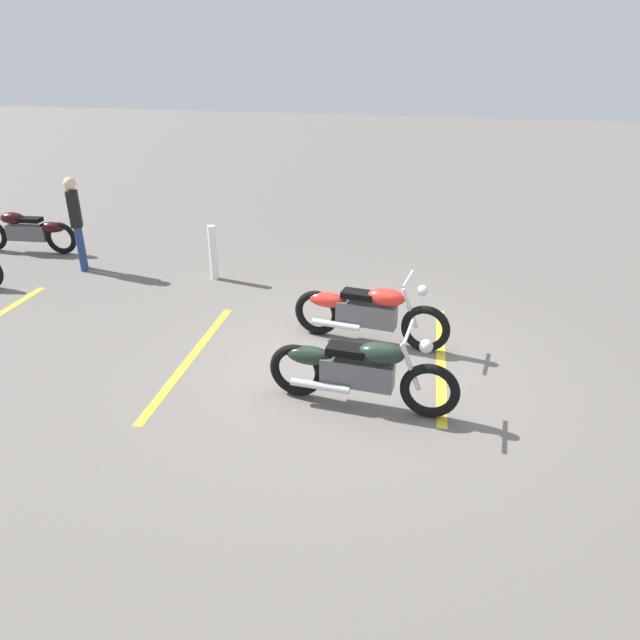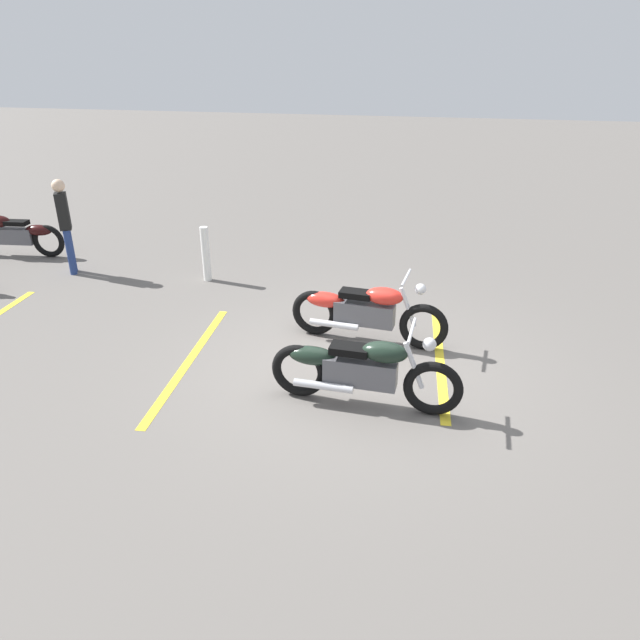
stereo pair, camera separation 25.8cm
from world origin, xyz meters
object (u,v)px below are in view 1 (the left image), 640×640
Objects in this scene: bystander_near_row at (76,219)px; motorcycle_bright_foreground at (366,312)px; motorcycle_dark_foreground at (357,370)px; bollard_post at (213,253)px; motorcycle_row_far_left at (28,231)px.

motorcycle_bright_foreground is at bearing -46.18° from bystander_near_row.
bollard_post is (3.23, -3.41, 0.02)m from motorcycle_dark_foreground.
bystander_near_row reaches higher than motorcycle_bright_foreground.
motorcycle_bright_foreground is 1.04× the size of motorcycle_row_far_left.
motorcycle_dark_foreground is 1.04× the size of motorcycle_row_far_left.
motorcycle_row_far_left is at bearing 128.90° from bystander_near_row.
motorcycle_row_far_left is 4.23m from bollard_post.
motorcycle_dark_foreground reaches higher than motorcycle_row_far_left.
bystander_near_row is (5.61, -1.64, 0.49)m from motorcycle_bright_foreground.
bystander_near_row is at bearing 3.40° from bollard_post.
motorcycle_bright_foreground is 5.87m from bystander_near_row.
motorcycle_row_far_left is at bearing 155.19° from motorcycle_dark_foreground.
motorcycle_dark_foreground is at bearing 146.23° from motorcycle_row_far_left.
motorcycle_dark_foreground is at bearing 133.47° from bollard_post.
bystander_near_row is (5.79, -3.26, 0.49)m from motorcycle_dark_foreground.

